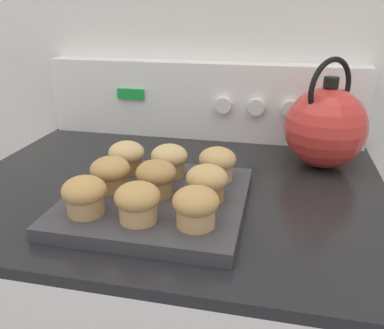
{
  "coord_description": "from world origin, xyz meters",
  "views": [
    {
      "loc": [
        0.19,
        -0.36,
        1.25
      ],
      "look_at": [
        0.05,
        0.29,
        0.99
      ],
      "focal_mm": 38.0,
      "sensor_mm": 36.0,
      "label": 1
    }
  ],
  "objects_px": {
    "muffin_r0_c1": "(139,202)",
    "muffin_r2_c0": "(127,156)",
    "muffin_r1_c2": "(207,182)",
    "muffin_pan": "(158,201)",
    "muffin_r2_c2": "(217,163)",
    "muffin_r0_c0": "(85,195)",
    "muffin_r1_c0": "(110,173)",
    "muffin_r2_c1": "(171,160)",
    "muffin_r1_c1": "(157,177)",
    "tea_kettle": "(326,126)",
    "muffin_r0_c2": "(196,206)"
  },
  "relations": [
    {
      "from": "muffin_r0_c1",
      "to": "muffin_r2_c0",
      "type": "relative_size",
      "value": 1.0
    },
    {
      "from": "muffin_r1_c2",
      "to": "muffin_r0_c1",
      "type": "bearing_deg",
      "value": -133.65
    },
    {
      "from": "muffin_pan",
      "to": "muffin_r2_c2",
      "type": "xyz_separation_m",
      "value": [
        0.09,
        0.09,
        0.04
      ]
    },
    {
      "from": "muffin_r0_c0",
      "to": "muffin_r1_c0",
      "type": "relative_size",
      "value": 1.0
    },
    {
      "from": "muffin_r2_c2",
      "to": "muffin_r2_c1",
      "type": "bearing_deg",
      "value": -178.0
    },
    {
      "from": "muffin_r2_c0",
      "to": "muffin_r0_c1",
      "type": "bearing_deg",
      "value": -63.71
    },
    {
      "from": "muffin_r0_c1",
      "to": "muffin_r1_c1",
      "type": "height_order",
      "value": "same"
    },
    {
      "from": "muffin_r0_c1",
      "to": "tea_kettle",
      "type": "height_order",
      "value": "tea_kettle"
    },
    {
      "from": "muffin_r1_c2",
      "to": "tea_kettle",
      "type": "relative_size",
      "value": 0.3
    },
    {
      "from": "muffin_r0_c0",
      "to": "muffin_r0_c1",
      "type": "xyz_separation_m",
      "value": [
        0.09,
        -0.0,
        0.0
      ]
    },
    {
      "from": "muffin_r1_c0",
      "to": "muffin_r0_c2",
      "type": "bearing_deg",
      "value": -27.08
    },
    {
      "from": "muffin_pan",
      "to": "muffin_r2_c0",
      "type": "height_order",
      "value": "muffin_r2_c0"
    },
    {
      "from": "tea_kettle",
      "to": "muffin_r2_c2",
      "type": "bearing_deg",
      "value": -139.69
    },
    {
      "from": "muffin_pan",
      "to": "muffin_r2_c1",
      "type": "distance_m",
      "value": 0.09
    },
    {
      "from": "muffin_r1_c0",
      "to": "muffin_r2_c0",
      "type": "distance_m",
      "value": 0.08
    },
    {
      "from": "muffin_r0_c2",
      "to": "muffin_r2_c0",
      "type": "bearing_deg",
      "value": 135.21
    },
    {
      "from": "muffin_r1_c2",
      "to": "muffin_r2_c0",
      "type": "distance_m",
      "value": 0.19
    },
    {
      "from": "muffin_r0_c0",
      "to": "muffin_r1_c2",
      "type": "xyz_separation_m",
      "value": [
        0.17,
        0.08,
        0.0
      ]
    },
    {
      "from": "muffin_r0_c0",
      "to": "tea_kettle",
      "type": "relative_size",
      "value": 0.3
    },
    {
      "from": "muffin_r1_c0",
      "to": "tea_kettle",
      "type": "bearing_deg",
      "value": 34.67
    },
    {
      "from": "muffin_pan",
      "to": "muffin_r0_c1",
      "type": "xyz_separation_m",
      "value": [
        -0.0,
        -0.09,
        0.04
      ]
    },
    {
      "from": "muffin_r0_c1",
      "to": "muffin_r2_c1",
      "type": "bearing_deg",
      "value": 89.51
    },
    {
      "from": "muffin_r0_c1",
      "to": "muffin_r2_c0",
      "type": "height_order",
      "value": "same"
    },
    {
      "from": "muffin_pan",
      "to": "muffin_r0_c0",
      "type": "relative_size",
      "value": 4.41
    },
    {
      "from": "muffin_r1_c1",
      "to": "tea_kettle",
      "type": "distance_m",
      "value": 0.38
    },
    {
      "from": "muffin_r2_c1",
      "to": "tea_kettle",
      "type": "relative_size",
      "value": 0.3
    },
    {
      "from": "muffin_r1_c0",
      "to": "muffin_r1_c2",
      "type": "bearing_deg",
      "value": -0.36
    },
    {
      "from": "muffin_r0_c1",
      "to": "muffin_r1_c1",
      "type": "bearing_deg",
      "value": 90.1
    },
    {
      "from": "muffin_r0_c0",
      "to": "muffin_r2_c2",
      "type": "height_order",
      "value": "same"
    },
    {
      "from": "muffin_r0_c2",
      "to": "muffin_r1_c0",
      "type": "bearing_deg",
      "value": 152.92
    },
    {
      "from": "muffin_r0_c2",
      "to": "muffin_r1_c0",
      "type": "height_order",
      "value": "same"
    },
    {
      "from": "muffin_r1_c2",
      "to": "muffin_r2_c1",
      "type": "bearing_deg",
      "value": 134.45
    },
    {
      "from": "muffin_r2_c2",
      "to": "tea_kettle",
      "type": "height_order",
      "value": "tea_kettle"
    },
    {
      "from": "muffin_r2_c0",
      "to": "tea_kettle",
      "type": "relative_size",
      "value": 0.3
    },
    {
      "from": "muffin_r1_c1",
      "to": "muffin_r0_c0",
      "type": "bearing_deg",
      "value": -134.96
    },
    {
      "from": "muffin_r2_c0",
      "to": "muffin_r2_c1",
      "type": "bearing_deg",
      "value": 0.29
    },
    {
      "from": "muffin_r0_c0",
      "to": "muffin_r2_c0",
      "type": "distance_m",
      "value": 0.17
    },
    {
      "from": "muffin_r1_c1",
      "to": "muffin_r1_c2",
      "type": "xyz_separation_m",
      "value": [
        0.08,
        -0.0,
        0.0
      ]
    },
    {
      "from": "muffin_r2_c0",
      "to": "muffin_r1_c1",
      "type": "bearing_deg",
      "value": -43.86
    },
    {
      "from": "muffin_r2_c1",
      "to": "muffin_r1_c1",
      "type": "bearing_deg",
      "value": -91.15
    },
    {
      "from": "muffin_r0_c2",
      "to": "muffin_r1_c1",
      "type": "relative_size",
      "value": 1.0
    },
    {
      "from": "muffin_r0_c2",
      "to": "muffin_r2_c1",
      "type": "distance_m",
      "value": 0.19
    },
    {
      "from": "tea_kettle",
      "to": "muffin_r2_c1",
      "type": "bearing_deg",
      "value": -148.94
    },
    {
      "from": "muffin_r1_c0",
      "to": "muffin_r1_c2",
      "type": "relative_size",
      "value": 1.0
    },
    {
      "from": "muffin_r2_c1",
      "to": "muffin_pan",
      "type": "bearing_deg",
      "value": -90.3
    },
    {
      "from": "muffin_r2_c1",
      "to": "muffin_r0_c0",
      "type": "bearing_deg",
      "value": -117.69
    },
    {
      "from": "muffin_r2_c2",
      "to": "muffin_r2_c0",
      "type": "bearing_deg",
      "value": -178.86
    },
    {
      "from": "muffin_pan",
      "to": "muffin_r0_c2",
      "type": "relative_size",
      "value": 4.41
    },
    {
      "from": "muffin_r0_c1",
      "to": "muffin_r2_c2",
      "type": "relative_size",
      "value": 1.0
    },
    {
      "from": "muffin_r2_c1",
      "to": "muffin_r2_c2",
      "type": "distance_m",
      "value": 0.09
    }
  ]
}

